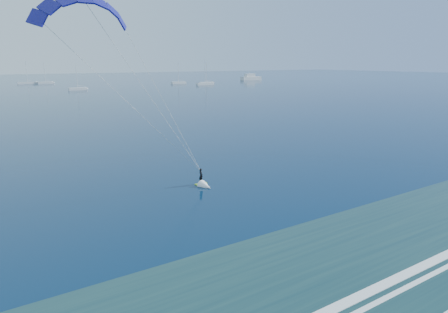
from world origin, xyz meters
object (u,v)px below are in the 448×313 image
sailboat_3 (78,89)px  kitesurfer_rig (149,96)px  sailboat_7 (28,83)px  motor_yacht (251,78)px  sailboat_6 (205,84)px  sailboat_5 (179,83)px  sailboat_8 (207,83)px  sailboat_4 (46,83)px

sailboat_3 → kitesurfer_rig: bearing=-101.0°
sailboat_3 → sailboat_7: (-11.83, 67.71, -0.00)m
motor_yacht → sailboat_6: bearing=-149.2°
kitesurfer_rig → sailboat_6: kitesurfer_rig is taller
kitesurfer_rig → sailboat_6: bearing=58.0°
motor_yacht → sailboat_3: size_ratio=1.39×
sailboat_3 → sailboat_6: 69.26m
sailboat_5 → sailboat_6: (6.32, -19.94, 0.01)m
sailboat_5 → sailboat_8: sailboat_8 is taller
sailboat_3 → sailboat_6: (69.20, 2.91, 0.01)m
sailboat_6 → motor_yacht: bearing=30.8°
sailboat_4 → sailboat_5: 78.07m
sailboat_5 → sailboat_3: bearing=-160.0°
sailboat_4 → motor_yacht: bearing=-12.4°
motor_yacht → sailboat_4: sailboat_4 is taller
kitesurfer_rig → sailboat_8: size_ratio=1.58×
kitesurfer_rig → sailboat_6: (99.50, 159.31, -9.24)m
sailboat_3 → sailboat_4: bearing=92.3°
motor_yacht → sailboat_5: sailboat_5 is taller
sailboat_3 → sailboat_5: 66.90m
sailboat_3 → sailboat_4: size_ratio=0.95×
sailboat_7 → sailboat_8: size_ratio=1.06×
motor_yacht → sailboat_4: size_ratio=1.32×
kitesurfer_rig → sailboat_8: bearing=57.8°
motor_yacht → sailboat_7: bearing=167.5°
sailboat_8 → sailboat_6: bearing=-125.8°
sailboat_5 → sailboat_6: bearing=-72.4°
motor_yacht → sailboat_3: bearing=-163.7°
sailboat_4 → sailboat_3: bearing=-87.7°
kitesurfer_rig → sailboat_7: (18.47, 224.11, -9.25)m
motor_yacht → sailboat_5: size_ratio=1.28×
motor_yacht → sailboat_6: size_ratio=1.14×
sailboat_6 → sailboat_8: bearing=54.2°
sailboat_4 → sailboat_8: bearing=-35.4°
motor_yacht → sailboat_4: 131.98m
sailboat_6 → sailboat_8: size_ratio=1.12×
motor_yacht → sailboat_4: bearing=167.6°
sailboat_3 → sailboat_8: bearing=8.0°
kitesurfer_rig → sailboat_6: size_ratio=1.41×
sailboat_6 → sailboat_7: 103.75m
sailboat_4 → sailboat_6: (71.81, -62.45, 0.01)m
sailboat_3 → sailboat_6: size_ratio=0.82×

